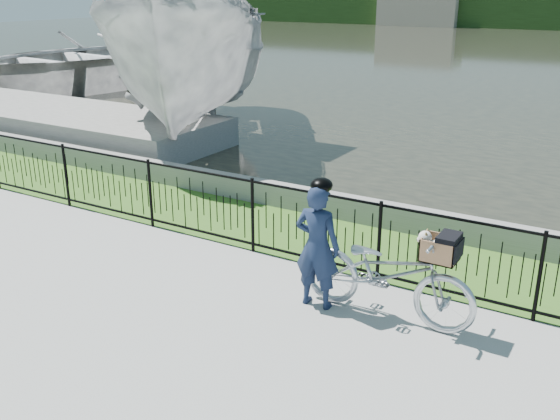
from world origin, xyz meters
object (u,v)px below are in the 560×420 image
Objects in this scene: dock at (54,121)px; bicycle_rig at (388,273)px; cyclist at (317,244)px; boat_near at (195,57)px; boat_far at (85,60)px.

bicycle_rig reaches higher than dock.
boat_near is at bearing 136.55° from cyclist.
cyclist is (10.59, -4.88, 0.47)m from dock.
boat_far is (-8.89, 4.25, -0.97)m from boat_near.
boat_near is 9.90m from boat_far.
boat_far is (-16.13, 11.11, 0.24)m from cyclist.
boat_near is at bearing -25.55° from boat_far.
bicycle_rig is at bearing -22.35° from dock.
dock is 0.96× the size of boat_near.
bicycle_rig is at bearing 11.60° from cyclist.
bicycle_rig is 20.20m from boat_far.
dock is at bearing 155.26° from cyclist.
dock is 11.67m from cyclist.
dock is 4.24m from boat_near.
boat_far reaches higher than cyclist.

